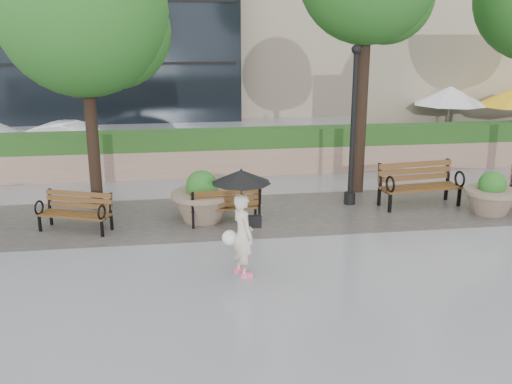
{
  "coord_description": "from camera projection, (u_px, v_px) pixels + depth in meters",
  "views": [
    {
      "loc": [
        -2.21,
        -9.52,
        4.17
      ],
      "look_at": [
        -0.65,
        1.11,
        1.1
      ],
      "focal_mm": 40.0,
      "sensor_mm": 36.0,
      "label": 1
    }
  ],
  "objects": [
    {
      "name": "ground",
      "position": [
        300.0,
        264.0,
        10.51
      ],
      "size": [
        100.0,
        100.0,
        0.0
      ],
      "primitive_type": "plane",
      "color": "gray",
      "rests_on": "ground"
    },
    {
      "name": "cobble_strip",
      "position": [
        272.0,
        214.0,
        13.36
      ],
      "size": [
        28.0,
        3.2,
        0.01
      ],
      "primitive_type": "cube",
      "color": "#383330",
      "rests_on": "ground"
    },
    {
      "name": "hedge_wall",
      "position": [
        249.0,
        152.0,
        16.98
      ],
      "size": [
        24.0,
        0.8,
        1.35
      ],
      "color": "tan",
      "rests_on": "ground"
    },
    {
      "name": "cafe_wall",
      "position": [
        495.0,
        91.0,
        20.8
      ],
      "size": [
        10.0,
        0.6,
        4.0
      ],
      "primitive_type": "cube",
      "color": "tan",
      "rests_on": "ground"
    },
    {
      "name": "cafe_hedge",
      "position": [
        512.0,
        145.0,
        19.06
      ],
      "size": [
        8.0,
        0.5,
        0.9
      ],
      "primitive_type": "cube",
      "color": "#244918",
      "rests_on": "ground"
    },
    {
      "name": "asphalt_street",
      "position": [
        234.0,
        147.0,
        20.97
      ],
      "size": [
        40.0,
        7.0,
        0.0
      ],
      "primitive_type": "cube",
      "color": "black",
      "rests_on": "ground"
    },
    {
      "name": "bench_1",
      "position": [
        76.0,
        220.0,
        12.18
      ],
      "size": [
        1.64,
        1.13,
        0.82
      ],
      "rotation": [
        0.0,
        0.0,
        -0.38
      ],
      "color": "#553518",
      "rests_on": "ground"
    },
    {
      "name": "bench_2",
      "position": [
        225.0,
        213.0,
        12.64
      ],
      "size": [
        1.59,
        0.71,
        0.83
      ],
      "rotation": [
        0.0,
        0.0,
        3.2
      ],
      "color": "#553518",
      "rests_on": "ground"
    },
    {
      "name": "bench_3",
      "position": [
        419.0,
        194.0,
        13.89
      ],
      "size": [
        2.04,
        1.01,
        1.05
      ],
      "rotation": [
        0.0,
        0.0,
        0.12
      ],
      "color": "#553518",
      "rests_on": "ground"
    },
    {
      "name": "planter_left",
      "position": [
        202.0,
        201.0,
        12.8
      ],
      "size": [
        1.38,
        1.38,
        1.16
      ],
      "color": "#7F6B56",
      "rests_on": "ground"
    },
    {
      "name": "planter_right",
      "position": [
        491.0,
        197.0,
        13.3
      ],
      "size": [
        1.22,
        1.22,
        1.02
      ],
      "color": "#7F6B56",
      "rests_on": "ground"
    },
    {
      "name": "lamppost",
      "position": [
        352.0,
        137.0,
        13.66
      ],
      "size": [
        0.28,
        0.28,
        3.85
      ],
      "color": "black",
      "rests_on": "ground"
    },
    {
      "name": "tree_0",
      "position": [
        90.0,
        17.0,
        12.68
      ],
      "size": [
        3.82,
        3.78,
        6.45
      ],
      "color": "black",
      "rests_on": "ground"
    },
    {
      "name": "patio_umb_white",
      "position": [
        450.0,
        96.0,
        19.38
      ],
      "size": [
        2.5,
        2.5,
        2.3
      ],
      "color": "black",
      "rests_on": "ground"
    },
    {
      "name": "car_right",
      "position": [
        74.0,
        141.0,
        18.85
      ],
      "size": [
        3.91,
        2.11,
        1.22
      ],
      "primitive_type": "imported",
      "rotation": [
        0.0,
        0.0,
        1.34
      ],
      "color": "white",
      "rests_on": "ground"
    },
    {
      "name": "pedestrian",
      "position": [
        242.0,
        212.0,
        9.78
      ],
      "size": [
        1.03,
        1.03,
        1.88
      ],
      "rotation": [
        0.0,
        0.0,
        1.91
      ],
      "color": "beige",
      "rests_on": "ground"
    }
  ]
}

